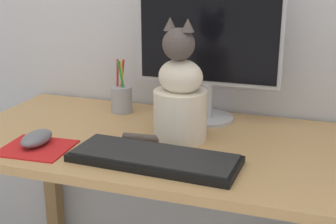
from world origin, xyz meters
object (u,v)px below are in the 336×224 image
Objects in this scene: computer_mouse_left at (37,138)px; pen_cup at (122,98)px; keyboard at (154,158)px; cat at (180,96)px; monitor at (209,41)px.

pen_cup is at bearing 75.07° from computer_mouse_left.
keyboard is 1.27× the size of cat.
monitor is at bearing 2.44° from pen_cup.
cat is at bearing -99.88° from monitor.
keyboard is (-0.04, -0.36, -0.23)m from monitor.
computer_mouse_left is at bearing -136.32° from monitor.
monitor is 0.43m from keyboard.
pen_cup is (-0.28, -0.01, -0.20)m from monitor.
monitor is 1.04× the size of keyboard.
pen_cup is (-0.24, 0.35, 0.04)m from keyboard.
keyboard is 0.21m from cat.
monitor is at bearing 85.83° from keyboard.
monitor is 0.35m from pen_cup.
computer_mouse_left reaches higher than keyboard.
computer_mouse_left is at bearing -138.48° from cat.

